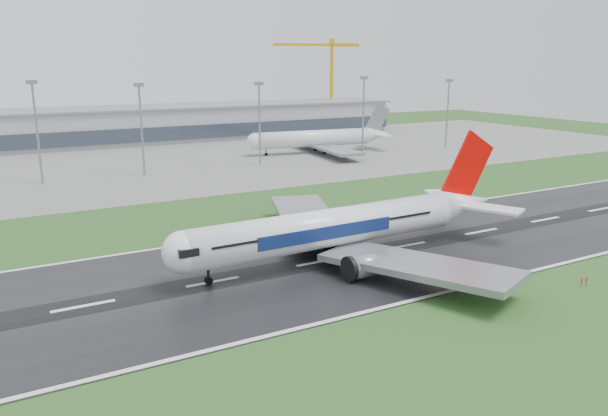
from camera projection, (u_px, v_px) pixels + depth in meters
ground at (407, 246)px, 113.16m from camera, size 520.00×520.00×0.00m
runway at (407, 246)px, 113.15m from camera, size 400.00×45.00×0.10m
apron at (196, 158)px, 219.08m from camera, size 400.00×130.00×0.08m
terminal at (153, 124)px, 268.13m from camera, size 240.00×36.00×15.00m
main_airliner at (351, 202)px, 104.33m from camera, size 71.26×68.02×20.56m
parked_airliner at (319, 129)px, 230.57m from camera, size 69.41×65.64×18.40m
tower_crane at (332, 83)px, 327.27m from camera, size 47.51×17.00×47.96m
floodmast_1 at (37, 135)px, 168.04m from camera, size 0.64×0.64×28.96m
floodmast_2 at (142, 132)px, 182.41m from camera, size 0.64×0.64×27.73m
floodmast_3 at (260, 126)px, 201.75m from camera, size 0.64×0.64×27.51m
floodmast_4 at (363, 118)px, 222.25m from camera, size 0.64×0.64×28.95m
floodmast_5 at (447, 115)px, 242.69m from camera, size 0.64×0.64×27.38m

